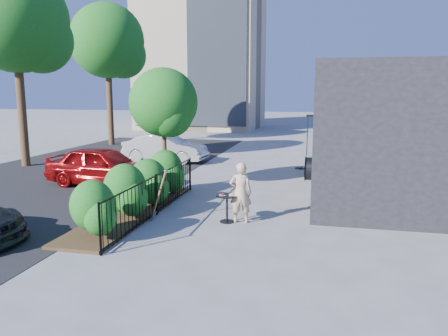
% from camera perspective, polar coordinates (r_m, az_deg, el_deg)
% --- Properties ---
extents(ground, '(120.00, 120.00, 0.00)m').
position_cam_1_polar(ground, '(11.36, -1.66, -6.60)').
color(ground, gray).
rests_on(ground, ground).
extents(shop_building, '(6.22, 9.00, 4.00)m').
position_cam_1_polar(shop_building, '(15.33, 23.27, 4.52)').
color(shop_building, black).
rests_on(shop_building, ground).
extents(fence, '(0.05, 6.05, 1.10)m').
position_cam_1_polar(fence, '(11.67, -8.83, -3.42)').
color(fence, black).
rests_on(fence, ground).
extents(planting_bed, '(1.30, 6.00, 0.08)m').
position_cam_1_polar(planting_bed, '(12.07, -11.87, -5.62)').
color(planting_bed, '#382616').
rests_on(planting_bed, ground).
extents(shrubs, '(1.10, 5.60, 1.24)m').
position_cam_1_polar(shrubs, '(11.96, -11.35, -2.49)').
color(shrubs, '#124E17').
rests_on(shrubs, ground).
extents(patio_tree, '(2.20, 2.20, 3.94)m').
position_cam_1_polar(patio_tree, '(14.21, -7.72, 7.96)').
color(patio_tree, '#3F2B19').
rests_on(patio_tree, ground).
extents(street, '(9.00, 30.00, 0.01)m').
position_cam_1_polar(street, '(16.99, -22.42, -1.76)').
color(street, black).
rests_on(street, ground).
extents(street_tree_near, '(4.40, 4.40, 8.28)m').
position_cam_1_polar(street_tree_near, '(20.98, -25.54, 16.37)').
color(street_tree_near, '#3F2B19').
rests_on(street_tree_near, ground).
extents(street_tree_far, '(4.40, 4.40, 8.28)m').
position_cam_1_polar(street_tree_far, '(27.71, -14.92, 15.20)').
color(street_tree_far, '#3F2B19').
rests_on(street_tree_far, ground).
extents(cafe_table, '(0.55, 0.55, 0.74)m').
position_cam_1_polar(cafe_table, '(10.93, 0.40, -4.66)').
color(cafe_table, black).
rests_on(cafe_table, ground).
extents(woman, '(0.62, 0.47, 1.53)m').
position_cam_1_polar(woman, '(10.84, 2.18, -3.24)').
color(woman, tan).
rests_on(woman, ground).
extents(shovel, '(0.46, 0.18, 1.36)m').
position_cam_1_polar(shovel, '(11.14, -8.58, -3.88)').
color(shovel, brown).
rests_on(shovel, ground).
extents(car_red, '(4.14, 1.94, 1.37)m').
position_cam_1_polar(car_red, '(15.69, -15.50, 0.23)').
color(car_red, maroon).
rests_on(car_red, ground).
extents(car_silver, '(3.98, 1.62, 1.29)m').
position_cam_1_polar(car_silver, '(20.51, -7.68, 2.61)').
color(car_silver, '#ADADB2').
rests_on(car_silver, ground).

